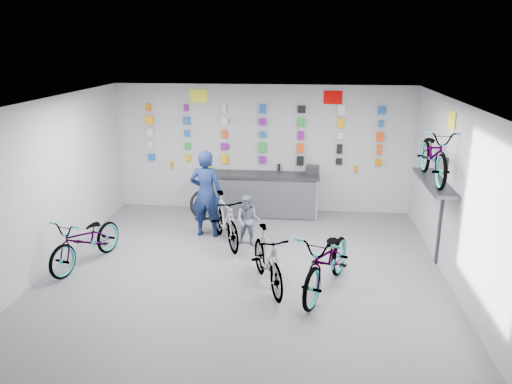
# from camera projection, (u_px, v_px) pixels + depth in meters

# --- Properties ---
(floor) EXTENTS (8.00, 8.00, 0.00)m
(floor) POSITION_uv_depth(u_px,v_px,m) (241.00, 284.00, 8.44)
(floor) COLOR #57575C
(floor) RESTS_ON ground
(ceiling) EXTENTS (8.00, 8.00, 0.00)m
(ceiling) POSITION_uv_depth(u_px,v_px,m) (240.00, 106.00, 7.57)
(ceiling) COLOR white
(ceiling) RESTS_ON wall_back
(wall_back) EXTENTS (7.00, 0.00, 7.00)m
(wall_back) POSITION_uv_depth(u_px,v_px,m) (263.00, 149.00, 11.82)
(wall_back) COLOR #ADAEB0
(wall_back) RESTS_ON floor
(wall_front) EXTENTS (7.00, 0.00, 7.00)m
(wall_front) POSITION_uv_depth(u_px,v_px,m) (178.00, 343.00, 4.20)
(wall_front) COLOR #ADAEB0
(wall_front) RESTS_ON floor
(wall_left) EXTENTS (0.00, 8.00, 8.00)m
(wall_left) POSITION_uv_depth(u_px,v_px,m) (34.00, 193.00, 8.35)
(wall_left) COLOR #ADAEB0
(wall_left) RESTS_ON floor
(wall_right) EXTENTS (0.00, 8.00, 8.00)m
(wall_right) POSITION_uv_depth(u_px,v_px,m) (466.00, 207.00, 7.67)
(wall_right) COLOR #ADAEB0
(wall_right) RESTS_ON floor
(counter) EXTENTS (2.70, 0.66, 1.00)m
(counter) POSITION_uv_depth(u_px,v_px,m) (261.00, 195.00, 11.67)
(counter) COLOR black
(counter) RESTS_ON floor
(merch_wall) EXTENTS (5.57, 0.08, 1.56)m
(merch_wall) POSITION_uv_depth(u_px,v_px,m) (268.00, 137.00, 11.65)
(merch_wall) COLOR #1854A6
(merch_wall) RESTS_ON wall_back
(wall_bracket) EXTENTS (0.39, 1.90, 2.00)m
(wall_bracket) POSITION_uv_depth(u_px,v_px,m) (435.00, 187.00, 8.84)
(wall_bracket) COLOR #333338
(wall_bracket) RESTS_ON wall_right
(sign_left) EXTENTS (0.42, 0.02, 0.30)m
(sign_left) POSITION_uv_depth(u_px,v_px,m) (199.00, 96.00, 11.59)
(sign_left) COLOR #FFFC2B
(sign_left) RESTS_ON wall_back
(sign_right) EXTENTS (0.42, 0.02, 0.30)m
(sign_right) POSITION_uv_depth(u_px,v_px,m) (333.00, 97.00, 11.29)
(sign_right) COLOR #D40502
(sign_right) RESTS_ON wall_back
(sign_side) EXTENTS (0.02, 0.40, 0.30)m
(sign_side) POSITION_uv_depth(u_px,v_px,m) (452.00, 120.00, 8.48)
(sign_side) COLOR #FFFC2B
(sign_side) RESTS_ON wall_right
(bike_left) EXTENTS (1.13, 1.93, 0.96)m
(bike_left) POSITION_uv_depth(u_px,v_px,m) (86.00, 240.00, 9.04)
(bike_left) COLOR gray
(bike_left) RESTS_ON floor
(bike_center) EXTENTS (1.02, 1.73, 1.00)m
(bike_center) POSITION_uv_depth(u_px,v_px,m) (268.00, 259.00, 8.20)
(bike_center) COLOR gray
(bike_center) RESTS_ON floor
(bike_right) EXTENTS (1.38, 2.16, 1.07)m
(bike_right) POSITION_uv_depth(u_px,v_px,m) (328.00, 261.00, 8.05)
(bike_right) COLOR gray
(bike_right) RESTS_ON floor
(bike_service) EXTENTS (1.18, 1.76, 1.03)m
(bike_service) POSITION_uv_depth(u_px,v_px,m) (225.00, 220.00, 9.98)
(bike_service) COLOR gray
(bike_service) RESTS_ON floor
(bike_wall) EXTENTS (0.63, 1.80, 0.95)m
(bike_wall) POSITION_uv_depth(u_px,v_px,m) (434.00, 154.00, 8.67)
(bike_wall) COLOR gray
(bike_wall) RESTS_ON wall_bracket
(clerk) EXTENTS (0.69, 0.47, 1.84)m
(clerk) POSITION_uv_depth(u_px,v_px,m) (206.00, 194.00, 10.31)
(clerk) COLOR #12204C
(clerk) RESTS_ON floor
(customer) EXTENTS (0.56, 0.46, 1.05)m
(customer) POSITION_uv_depth(u_px,v_px,m) (248.00, 221.00, 9.88)
(customer) COLOR slate
(customer) RESTS_ON floor
(spare_wheel) EXTENTS (0.77, 0.53, 0.70)m
(spare_wheel) POSITION_uv_depth(u_px,v_px,m) (205.00, 204.00, 11.48)
(spare_wheel) COLOR black
(spare_wheel) RESTS_ON floor
(register) EXTENTS (0.33, 0.34, 0.22)m
(register) POSITION_uv_depth(u_px,v_px,m) (312.00, 171.00, 11.39)
(register) COLOR black
(register) RESTS_ON counter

